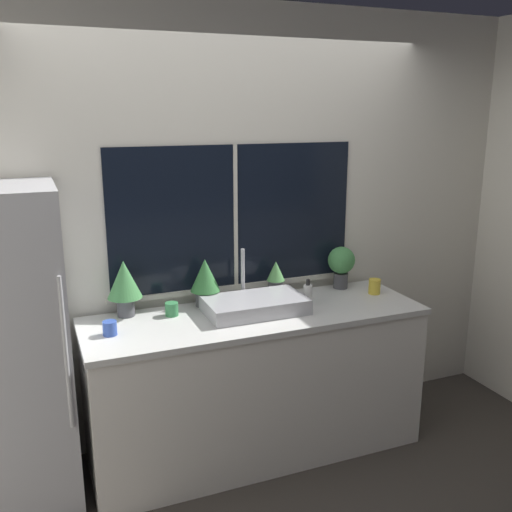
% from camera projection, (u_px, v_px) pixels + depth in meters
% --- Properties ---
extents(ground_plane, '(14.00, 14.00, 0.00)m').
position_uv_depth(ground_plane, '(276.00, 478.00, 3.31)').
color(ground_plane, '#38332D').
extents(wall_back, '(8.00, 0.09, 2.70)m').
position_uv_depth(wall_back, '(233.00, 228.00, 3.60)').
color(wall_back, silver).
rests_on(wall_back, ground_plane).
extents(wall_right, '(0.06, 7.00, 2.70)m').
position_uv_depth(wall_right, '(414.00, 194.00, 5.04)').
color(wall_right, silver).
rests_on(wall_right, ground_plane).
extents(counter, '(2.03, 0.65, 0.91)m').
position_uv_depth(counter, '(256.00, 383.00, 3.48)').
color(counter, white).
rests_on(counter, ground_plane).
extents(refrigerator, '(0.65, 0.64, 1.73)m').
position_uv_depth(refrigerator, '(2.00, 354.00, 2.92)').
color(refrigerator, '#B7B7BC').
rests_on(refrigerator, ground_plane).
extents(sink, '(0.59, 0.40, 0.34)m').
position_uv_depth(sink, '(254.00, 305.00, 3.37)').
color(sink, '#ADADB2').
rests_on(sink, counter).
extents(potted_plant_far_left, '(0.20, 0.20, 0.33)m').
position_uv_depth(potted_plant_far_left, '(124.00, 283.00, 3.27)').
color(potted_plant_far_left, '#4C4C51').
rests_on(potted_plant_far_left, counter).
extents(potted_plant_center_left, '(0.18, 0.18, 0.29)m').
position_uv_depth(potted_plant_center_left, '(205.00, 279.00, 3.46)').
color(potted_plant_center_left, '#4C4C51').
rests_on(potted_plant_center_left, counter).
extents(potted_plant_center_right, '(0.11, 0.11, 0.23)m').
position_uv_depth(potted_plant_center_right, '(276.00, 277.00, 3.64)').
color(potted_plant_center_right, '#4C4C51').
rests_on(potted_plant_center_right, counter).
extents(potted_plant_far_right, '(0.18, 0.18, 0.28)m').
position_uv_depth(potted_plant_far_right, '(341.00, 263.00, 3.80)').
color(potted_plant_far_right, '#4C4C51').
rests_on(potted_plant_far_right, counter).
extents(soap_bottle, '(0.05, 0.05, 0.16)m').
position_uv_depth(soap_bottle, '(308.00, 294.00, 3.50)').
color(soap_bottle, white).
rests_on(soap_bottle, counter).
extents(mug_blue, '(0.08, 0.08, 0.08)m').
position_uv_depth(mug_blue, '(110.00, 328.00, 3.03)').
color(mug_blue, '#3351AD').
rests_on(mug_blue, counter).
extents(mug_green, '(0.08, 0.08, 0.08)m').
position_uv_depth(mug_green, '(172.00, 309.00, 3.32)').
color(mug_green, '#38844C').
rests_on(mug_green, counter).
extents(mug_yellow, '(0.08, 0.08, 0.10)m').
position_uv_depth(mug_yellow, '(374.00, 286.00, 3.71)').
color(mug_yellow, gold).
rests_on(mug_yellow, counter).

